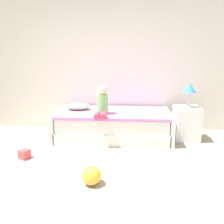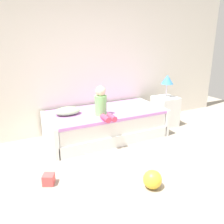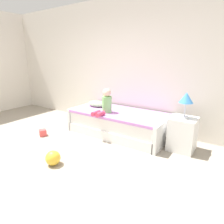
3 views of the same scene
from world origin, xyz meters
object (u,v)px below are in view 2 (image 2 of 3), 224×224
nightstand (165,111)px  child_figure (102,104)px  bed (106,124)px  table_lamp (167,81)px  toy_block (49,179)px  pillow (68,111)px  toy_ball (152,179)px

nightstand → child_figure: bearing=-171.5°
bed → table_lamp: (1.35, -0.00, 0.69)m
table_lamp → toy_block: 2.94m
table_lamp → toy_block: size_ratio=3.32×
child_figure → toy_block: (-1.09, -0.78, -0.64)m
bed → toy_block: (-1.27, -1.01, -0.18)m
nightstand → pillow: size_ratio=1.36×
bed → table_lamp: table_lamp is taller
child_figure → toy_ball: size_ratio=2.21×
toy_ball → bed: bearing=84.7°
child_figure → toy_block: size_ratio=3.76×
bed → child_figure: size_ratio=4.14×
toy_block → pillow: bearing=61.6°
bed → nightstand: 1.35m
bed → toy_ball: size_ratio=9.14×
nightstand → pillow: (-2.02, 0.10, 0.26)m
toy_block → toy_ball: bearing=-29.9°
table_lamp → toy_block: (-2.62, -1.01, -0.87)m
pillow → toy_ball: pillow is taller
pillow → toy_block: (-0.60, -1.11, -0.50)m
nightstand → bed: bearing=179.9°
toy_ball → nightstand: bearing=47.6°
nightstand → toy_block: size_ratio=4.42×
table_lamp → child_figure: size_ratio=0.88×
pillow → toy_block: pillow is taller
child_figure → toy_ball: child_figure is taller
toy_ball → toy_block: (-1.11, 0.64, -0.05)m
pillow → toy_ball: 1.88m
table_lamp → nightstand: bearing=90.0°
bed → nightstand: nightstand is taller
nightstand → toy_ball: (-1.50, -1.65, -0.18)m
child_figure → toy_ball: 1.54m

